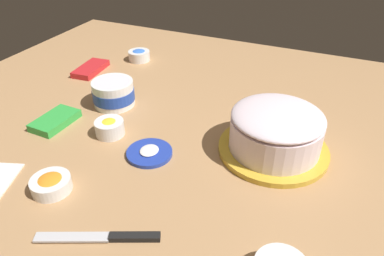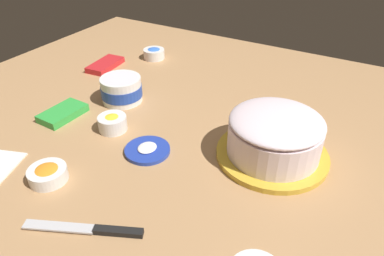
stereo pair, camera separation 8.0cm
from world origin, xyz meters
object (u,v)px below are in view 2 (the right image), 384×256
(frosting_tub, at_px, (121,89))
(candy_box_lower, at_px, (105,65))
(frosting_tub_lid, at_px, (147,150))
(sprinkle_bowl_yellow, at_px, (112,122))
(frosted_cake, at_px, (274,138))
(candy_box_upper, at_px, (63,113))
(sprinkle_bowl_orange, at_px, (48,174))
(sprinkle_bowl_blue, at_px, (154,53))
(spreading_knife, at_px, (94,229))

(frosting_tub, xyz_separation_m, candy_box_lower, (0.16, 0.21, -0.03))
(frosting_tub_lid, distance_m, sprinkle_bowl_yellow, 0.15)
(frosting_tub_lid, distance_m, candy_box_lower, 0.55)
(frosted_cake, bearing_deg, candy_box_upper, 101.65)
(sprinkle_bowl_orange, height_order, candy_box_lower, sprinkle_bowl_orange)
(frosting_tub, relative_size, frosting_tub_lid, 1.10)
(frosting_tub, height_order, sprinkle_bowl_yellow, frosting_tub)
(frosting_tub, height_order, candy_box_lower, frosting_tub)
(sprinkle_bowl_yellow, height_order, candy_box_upper, sprinkle_bowl_yellow)
(sprinkle_bowl_yellow, bearing_deg, frosting_tub, 30.00)
(candy_box_lower, bearing_deg, sprinkle_bowl_orange, -155.88)
(frosting_tub, xyz_separation_m, candy_box_upper, (-0.16, 0.09, -0.03))
(candy_box_upper, bearing_deg, frosting_tub, -26.69)
(sprinkle_bowl_orange, bearing_deg, candy_box_lower, 29.42)
(candy_box_lower, bearing_deg, sprinkle_bowl_blue, -39.02)
(spreading_knife, distance_m, sprinkle_bowl_blue, 0.85)
(frosting_tub, xyz_separation_m, sprinkle_bowl_orange, (-0.37, -0.09, -0.02))
(frosted_cake, xyz_separation_m, sprinkle_bowl_blue, (0.36, 0.61, -0.04))
(sprinkle_bowl_orange, xyz_separation_m, sprinkle_bowl_yellow, (0.23, 0.01, 0.01))
(candy_box_lower, bearing_deg, spreading_knife, -145.72)
(sprinkle_bowl_orange, bearing_deg, sprinkle_bowl_blue, 15.65)
(sprinkle_bowl_blue, height_order, candy_box_upper, sprinkle_bowl_blue)
(spreading_knife, height_order, sprinkle_bowl_blue, sprinkle_bowl_blue)
(frosting_tub_lid, height_order, sprinkle_bowl_blue, sprinkle_bowl_blue)
(sprinkle_bowl_blue, xyz_separation_m, candy_box_upper, (-0.49, -0.02, -0.01))
(spreading_knife, bearing_deg, frosted_cake, -29.01)
(frosting_tub, distance_m, sprinkle_bowl_orange, 0.38)
(spreading_knife, relative_size, sprinkle_bowl_blue, 2.75)
(frosting_tub, distance_m, sprinkle_bowl_yellow, 0.16)
(spreading_knife, bearing_deg, frosting_tub, 32.91)
(sprinkle_bowl_orange, bearing_deg, candy_box_upper, 40.03)
(frosted_cake, bearing_deg, sprinkle_bowl_yellow, 103.65)
(sprinkle_bowl_blue, distance_m, sprinkle_bowl_yellow, 0.50)
(sprinkle_bowl_orange, bearing_deg, sprinkle_bowl_yellow, 1.79)
(spreading_knife, bearing_deg, frosting_tub_lid, 12.90)
(frosted_cake, relative_size, candy_box_upper, 2.09)
(frosted_cake, height_order, sprinkle_bowl_blue, frosted_cake)
(candy_box_upper, bearing_deg, sprinkle_bowl_yellow, -81.08)
(sprinkle_bowl_orange, bearing_deg, frosting_tub_lid, -34.22)
(candy_box_lower, distance_m, candy_box_upper, 0.35)
(sprinkle_bowl_orange, bearing_deg, frosted_cake, -50.98)
(sprinkle_bowl_yellow, distance_m, candy_box_upper, 0.17)
(sprinkle_bowl_yellow, bearing_deg, sprinkle_bowl_orange, -178.21)
(frosted_cake, height_order, frosting_tub_lid, frosted_cake)
(candy_box_lower, xyz_separation_m, candy_box_upper, (-0.33, -0.13, 0.00))
(sprinkle_bowl_blue, bearing_deg, sprinkle_bowl_orange, -164.35)
(frosted_cake, height_order, sprinkle_bowl_yellow, frosted_cake)
(candy_box_lower, bearing_deg, frosting_tub, -132.90)
(sprinkle_bowl_orange, relative_size, candy_box_lower, 0.59)
(sprinkle_bowl_yellow, bearing_deg, candy_box_lower, 44.02)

